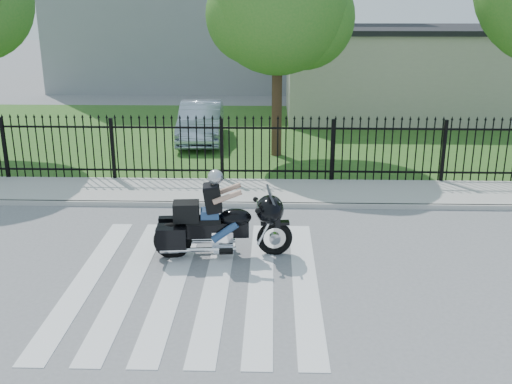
{
  "coord_description": "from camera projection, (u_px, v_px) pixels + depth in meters",
  "views": [
    {
      "loc": [
        1.4,
        -9.81,
        4.96
      ],
      "look_at": [
        1.04,
        2.17,
        1.0
      ],
      "focal_mm": 42.0,
      "sensor_mm": 36.0,
      "label": 1
    }
  ],
  "objects": [
    {
      "name": "building_low_roof",
      "position": [
        409.0,
        29.0,
        24.76
      ],
      "size": [
        10.2,
        6.2,
        0.2
      ],
      "primitive_type": "cube",
      "color": "black",
      "rests_on": "building_low"
    },
    {
      "name": "tree_mid",
      "position": [
        278.0,
        5.0,
        17.94
      ],
      "size": [
        4.2,
        4.2,
        6.78
      ],
      "color": "#382316",
      "rests_on": "ground"
    },
    {
      "name": "grass_strip",
      "position": [
        236.0,
        134.0,
        22.29
      ],
      "size": [
        40.0,
        12.0,
        0.02
      ],
      "primitive_type": "cube",
      "color": "#2B5B1F",
      "rests_on": "ground"
    },
    {
      "name": "ground",
      "position": [
        195.0,
        281.0,
        10.9
      ],
      "size": [
        120.0,
        120.0,
        0.0
      ],
      "primitive_type": "plane",
      "color": "slate",
      "rests_on": "ground"
    },
    {
      "name": "parked_car",
      "position": [
        201.0,
        122.0,
        21.05
      ],
      "size": [
        1.63,
        4.2,
        1.36
      ],
      "primitive_type": "imported",
      "rotation": [
        0.0,
        0.0,
        0.05
      ],
      "color": "#97A5BE",
      "rests_on": "grass_strip"
    },
    {
      "name": "crosswalk",
      "position": [
        195.0,
        280.0,
        10.9
      ],
      "size": [
        5.0,
        5.5,
        0.01
      ],
      "primitive_type": null,
      "color": "silver",
      "rests_on": "ground"
    },
    {
      "name": "sidewalk",
      "position": [
        219.0,
        192.0,
        15.63
      ],
      "size": [
        40.0,
        2.0,
        0.12
      ],
      "primitive_type": "cube",
      "color": "#ADAAA3",
      "rests_on": "ground"
    },
    {
      "name": "building_low",
      "position": [
        406.0,
        74.0,
        25.34
      ],
      "size": [
        10.0,
        6.0,
        3.5
      ],
      "primitive_type": "cube",
      "color": "#BBB19C",
      "rests_on": "ground"
    },
    {
      "name": "motorcycle_rider",
      "position": [
        219.0,
        221.0,
        11.73
      ],
      "size": [
        2.76,
        1.0,
        1.83
      ],
      "rotation": [
        0.0,
        0.0,
        0.09
      ],
      "color": "black",
      "rests_on": "ground"
    },
    {
      "name": "iron_fence",
      "position": [
        222.0,
        151.0,
        16.32
      ],
      "size": [
        26.0,
        0.04,
        1.8
      ],
      "color": "black",
      "rests_on": "ground"
    },
    {
      "name": "curb",
      "position": [
        216.0,
        205.0,
        14.68
      ],
      "size": [
        40.0,
        0.12,
        0.12
      ],
      "primitive_type": "cube",
      "color": "#ADAAA3",
      "rests_on": "ground"
    }
  ]
}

